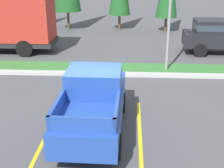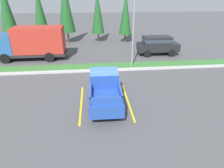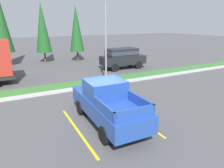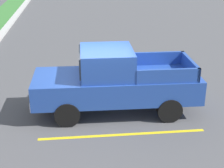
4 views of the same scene
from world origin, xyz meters
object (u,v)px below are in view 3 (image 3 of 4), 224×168
Objects in this scene: cypress_tree_right_inner at (42,28)px; cypress_tree_rightmost at (76,28)px; suv_distant at (122,57)px; pickup_truck_main at (107,103)px; street_light at (107,34)px.

cypress_tree_rightmost is (3.78, -0.85, -0.12)m from cypress_tree_right_inner.
cypress_tree_right_inner is (-6.48, 7.30, 2.80)m from suv_distant.
suv_distant is 0.68× the size of cypress_tree_right_inner.
cypress_tree_rightmost reaches higher than suv_distant.
pickup_truck_main is 1.14× the size of suv_distant.
street_light is (3.08, 6.32, 2.76)m from pickup_truck_main.
suv_distant is 10.15m from cypress_tree_right_inner.
cypress_tree_rightmost is (4.02, 16.52, 2.87)m from pickup_truck_main.
pickup_truck_main is 17.64m from cypress_tree_right_inner.
cypress_tree_right_inner is at bearing 104.43° from street_light.
cypress_tree_right_inner is 3.88m from cypress_tree_rightmost.
cypress_tree_right_inner reaches higher than pickup_truck_main.
street_light is 11.42m from cypress_tree_right_inner.
pickup_truck_main is at bearing -90.78° from cypress_tree_right_inner.
cypress_tree_right_inner is (-2.85, 11.06, 0.24)m from street_light.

